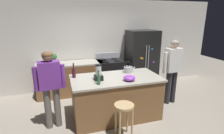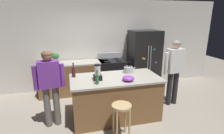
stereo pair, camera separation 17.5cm
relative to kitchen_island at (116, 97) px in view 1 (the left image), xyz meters
The scene contains 15 objects.
ground_plane 0.47m from the kitchen_island, ahead, with size 14.00×14.00×0.00m, color #9E9384.
back_wall 2.14m from the kitchen_island, 90.00° to the left, with size 8.00×0.10×2.70m, color silver.
kitchen_island is the anchor object (origin of this frame).
back_counter_run 1.74m from the kitchen_island, 117.30° to the left, with size 2.00×0.64×0.94m.
refrigerator 2.05m from the kitchen_island, 48.31° to the left, with size 0.90×0.73×1.80m.
stove_range 1.55m from the kitchen_island, 78.76° to the left, with size 0.76×0.65×1.12m.
person_by_island_left 1.43m from the kitchen_island, behind, with size 0.60×0.26×1.58m.
person_by_sink_right 1.67m from the kitchen_island, ahead, with size 0.60×0.26×1.65m.
bar_stool 0.75m from the kitchen_island, 96.76° to the right, with size 0.36×0.36×0.67m.
potted_plant 2.12m from the kitchen_island, 129.95° to the left, with size 0.20×0.20×0.30m.
blender_appliance 0.73m from the kitchen_island, behind, with size 0.17×0.17×0.33m.
bottle_olive_oil 0.78m from the kitchen_island, 146.86° to the right, with size 0.07×0.07×0.28m.
bottle_wine 1.07m from the kitchen_island, 164.06° to the left, with size 0.08×0.08×0.32m.
mixing_bowl 0.62m from the kitchen_island, 53.70° to the right, with size 0.25×0.25×0.11m, color purple.
tea_kettle 0.71m from the kitchen_island, 33.55° to the left, with size 0.28×0.20×0.27m.
Camera 1 is at (-1.12, -3.41, 2.19)m, focal length 28.28 mm.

